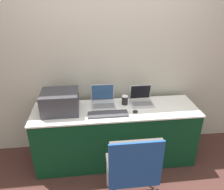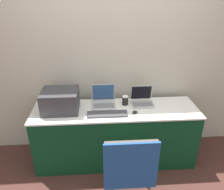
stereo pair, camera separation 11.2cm
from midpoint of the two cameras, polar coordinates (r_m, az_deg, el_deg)
ground_plane at (r=2.94m, az=2.48°, el=-19.64°), size 14.00×14.00×0.00m
wall_back at (r=2.85m, az=1.51°, el=9.63°), size 8.00×0.05×2.60m
table at (r=2.90m, az=2.03°, el=-10.33°), size 2.04×0.58×0.77m
printer at (r=2.66m, az=-12.20°, el=-1.30°), size 0.43×0.36×0.26m
laptop_left at (r=2.76m, az=-1.07°, el=-1.52°), size 0.30×0.28×0.25m
laptop_right at (r=2.83m, az=8.99°, el=-1.33°), size 0.28×0.26×0.22m
external_keyboard at (r=2.56m, az=0.02°, el=-5.02°), size 0.47×0.15×0.02m
coffee_cup at (r=2.77m, az=4.62°, el=-1.41°), size 0.08×0.08×0.12m
mouse at (r=2.61m, az=7.23°, el=-4.47°), size 0.06×0.04×0.04m
chair at (r=2.17m, az=6.00°, el=-18.16°), size 0.49×0.45×0.94m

